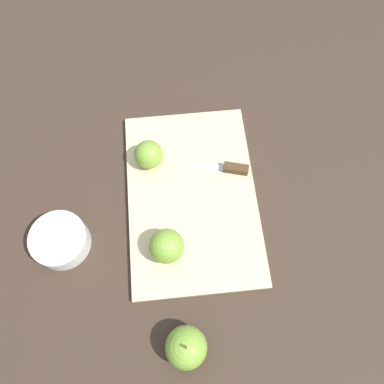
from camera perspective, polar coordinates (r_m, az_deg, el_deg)
The scene contains 7 objects.
ground_plane at distance 0.84m, azimuth 0.00°, elevation -0.89°, with size 4.00×4.00×0.00m, color #38281E.
cutting_board at distance 0.83m, azimuth 0.00°, elevation -0.71°, with size 0.47×0.35×0.01m.
apple_half_left at distance 0.76m, azimuth -3.92°, elevation -8.21°, with size 0.07×0.07×0.07m.
apple_half_right at distance 0.84m, azimuth -6.63°, elevation 5.68°, with size 0.06×0.06×0.06m.
knife at distance 0.85m, azimuth 6.17°, elevation 3.61°, with size 0.03×0.13×0.02m.
apple_whole at distance 0.74m, azimuth -0.90°, elevation -22.58°, with size 0.08×0.08×0.09m.
bowl at distance 0.83m, azimuth -19.50°, elevation -6.92°, with size 0.12×0.12×0.05m.
Camera 1 is at (-0.31, -0.02, 0.78)m, focal length 35.00 mm.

